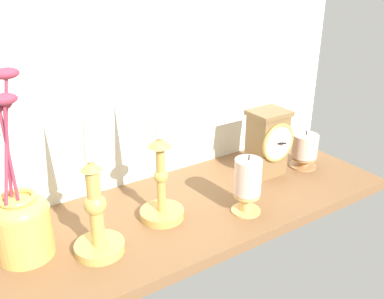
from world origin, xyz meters
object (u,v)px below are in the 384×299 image
at_px(candlestick_tall_center, 161,177).
at_px(pillar_candle_near_clock, 304,149).
at_px(pillar_candle_front, 247,183).
at_px(candlestick_tall_left, 95,204).
at_px(mantel_clock, 268,142).
at_px(brass_vase_jar, 21,219).

xyz_separation_m(candlestick_tall_center, pillar_candle_near_clock, (0.45, 0.01, -0.05)).
bearing_deg(pillar_candle_front, candlestick_tall_left, 172.18).
relative_size(candlestick_tall_center, pillar_candle_front, 2.54).
relative_size(mantel_clock, pillar_candle_near_clock, 1.65).
height_order(mantel_clock, pillar_candle_front, mantel_clock).
distance_m(mantel_clock, brass_vase_jar, 0.62).
relative_size(candlestick_tall_left, pillar_candle_near_clock, 3.50).
relative_size(candlestick_tall_left, brass_vase_jar, 1.03).
height_order(candlestick_tall_left, candlestick_tall_center, candlestick_tall_left).
distance_m(candlestick_tall_center, pillar_candle_near_clock, 0.45).
xyz_separation_m(candlestick_tall_left, pillar_candle_near_clock, (0.61, 0.05, -0.06)).
xyz_separation_m(mantel_clock, candlestick_tall_center, (-0.34, -0.03, 0.01)).
xyz_separation_m(candlestick_tall_left, candlestick_tall_center, (0.16, 0.04, -0.01)).
height_order(mantel_clock, candlestick_tall_left, candlestick_tall_left).
xyz_separation_m(mantel_clock, pillar_candle_front, (-0.17, -0.12, -0.02)).
bearing_deg(brass_vase_jar, mantel_clock, 0.11).
bearing_deg(brass_vase_jar, pillar_candle_front, -14.29).
relative_size(mantel_clock, brass_vase_jar, 0.49).
distance_m(brass_vase_jar, pillar_candle_near_clock, 0.73).
bearing_deg(mantel_clock, candlestick_tall_left, -171.93).
distance_m(mantel_clock, pillar_candle_front, 0.20).
height_order(brass_vase_jar, pillar_candle_near_clock, brass_vase_jar).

